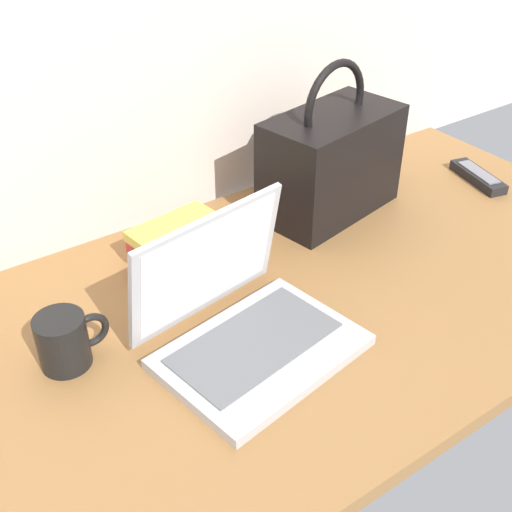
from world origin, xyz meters
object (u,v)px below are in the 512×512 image
handbag (331,161)px  coffee_mug (65,340)px  book_stack (181,244)px  remote_control_near (478,177)px  laptop (242,321)px

handbag → coffee_mug: bearing=-168.4°
book_stack → handbag: bearing=-1.8°
coffee_mug → remote_control_near: coffee_mug is taller
handbag → book_stack: size_ratio=1.73×
laptop → book_stack: 0.27m
remote_control_near → book_stack: bearing=171.1°
laptop → coffee_mug: size_ratio=2.92×
laptop → book_stack: laptop is taller
handbag → book_stack: 0.37m
book_stack → laptop: bearing=-97.8°
laptop → handbag: handbag is taller
laptop → coffee_mug: bearing=154.4°
laptop → book_stack: (0.04, 0.26, -0.01)m
laptop → coffee_mug: 0.28m
laptop → book_stack: size_ratio=1.79×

